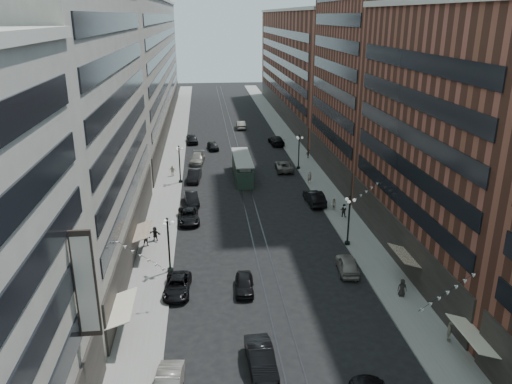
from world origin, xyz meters
name	(u,v)px	position (x,y,z in m)	size (l,w,h in m)	color
ground	(241,171)	(0.00, 60.00, 0.00)	(220.00, 220.00, 0.00)	black
sidewalk_west	(173,156)	(-11.00, 70.00, 0.07)	(4.00, 180.00, 0.15)	gray
sidewalk_east	(298,152)	(11.00, 70.00, 0.07)	(4.00, 180.00, 0.15)	gray
rail_west	(232,155)	(-0.70, 70.00, 0.01)	(0.12, 180.00, 0.02)	#2D2D33
rail_east	(240,154)	(0.70, 70.00, 0.01)	(0.12, 180.00, 0.02)	#2D2D33
building_west_mid	(81,119)	(-17.00, 33.00, 14.00)	(8.00, 36.00, 28.00)	#A9A496
building_west_far	(148,66)	(-17.00, 96.00, 13.00)	(8.00, 90.00, 26.00)	#A9A496
building_east_mid	(449,143)	(17.00, 28.00, 12.00)	(8.00, 30.00, 24.00)	brown
building_east_tower	(363,32)	(17.00, 56.00, 21.00)	(8.00, 26.00, 42.00)	brown
building_east_far	(297,65)	(17.00, 105.00, 12.00)	(8.00, 72.00, 24.00)	brown
lamppost_sw_far	(169,243)	(-9.20, 28.00, 3.10)	(1.03, 1.14, 5.52)	black
lamppost_sw_mid	(180,163)	(-9.20, 55.00, 3.10)	(1.03, 1.14, 5.52)	black
lamppost_se_far	(349,219)	(9.20, 32.00, 3.10)	(1.03, 1.14, 5.52)	black
lamppost_se_mid	(299,151)	(9.20, 60.00, 3.10)	(1.03, 1.14, 5.52)	black
streetcar	(242,168)	(0.00, 56.76, 1.48)	(2.57, 11.63, 3.22)	#24392C
car_2	(177,286)	(-8.36, 24.26, 0.67)	(2.23, 4.85, 1.35)	black
car_4	(347,264)	(7.58, 26.38, 0.77)	(1.83, 4.54, 1.55)	gray
car_5	(261,359)	(-2.20, 13.44, 0.82)	(1.74, 5.00, 1.65)	black
pedestrian_2	(146,239)	(-11.98, 33.78, 1.02)	(0.85, 0.47, 1.75)	black
pedestrian_4	(449,332)	(12.08, 14.89, 0.97)	(0.96, 0.44, 1.64)	#A49D88
car_7	(189,216)	(-7.70, 40.38, 0.72)	(2.40, 5.19, 1.44)	black
car_8	(197,158)	(-6.80, 65.42, 0.79)	(2.22, 5.46, 1.58)	slate
car_9	(192,139)	(-7.88, 79.20, 0.84)	(1.99, 4.94, 1.68)	black
car_10	(314,198)	(8.40, 44.58, 0.88)	(1.86, 5.34, 1.76)	black
car_11	(284,166)	(6.80, 59.67, 0.77)	(2.56, 5.55, 1.54)	#67645C
car_12	(276,140)	(8.03, 76.32, 0.83)	(2.33, 5.72, 1.66)	black
car_13	(213,146)	(-4.01, 73.85, 0.73)	(1.73, 4.31, 1.47)	black
car_14	(241,125)	(2.40, 91.12, 0.85)	(1.80, 5.16, 1.70)	slate
pedestrian_5	(155,234)	(-11.20, 35.12, 0.95)	(1.47, 0.42, 1.59)	black
pedestrian_6	(173,171)	(-10.47, 58.23, 0.98)	(0.97, 0.44, 1.65)	#B2AB93
pedestrian_7	(344,210)	(10.87, 39.61, 0.98)	(0.80, 0.44, 1.65)	black
pedestrian_8	(309,177)	(9.50, 53.00, 1.01)	(0.62, 0.41, 1.71)	#B3A494
pedestrian_9	(308,154)	(12.02, 65.95, 0.91)	(0.99, 0.41, 1.53)	black
car_extra_0	(244,284)	(-2.47, 23.89, 0.69)	(1.64, 4.08, 1.39)	black
car_extra_1	(194,175)	(-7.21, 55.93, 0.83)	(1.75, 5.03, 1.66)	black
car_extra_2	(191,198)	(-7.47, 46.40, 0.75)	(1.60, 4.58, 1.51)	black
pedestrian_extra_0	(334,204)	(10.24, 41.77, 0.95)	(0.77, 0.42, 1.59)	beige
pedestrian_extra_1	(402,288)	(11.02, 21.40, 0.95)	(0.78, 0.43, 1.60)	black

